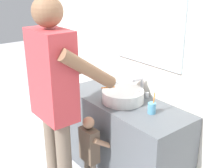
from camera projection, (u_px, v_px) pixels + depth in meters
The scene contains 7 objects.
back_wall at pixel (151, 42), 2.72m from camera, with size 4.40×0.10×2.70m.
vanity_cabinet at pixel (124, 140), 2.86m from camera, with size 1.33×0.54×0.84m, color #4C5156.
sink_basin at pixel (123, 96), 2.68m from camera, with size 0.39×0.39×0.11m.
faucet at pixel (141, 88), 2.81m from camera, with size 0.18×0.14×0.18m.
toothbrush_cup at pixel (152, 108), 2.45m from camera, with size 0.07×0.07×0.21m.
child_toddler at pixel (90, 149), 2.60m from camera, with size 0.25×0.25×0.80m.
adult_parent at pixel (55, 88), 2.34m from camera, with size 0.56×0.59×1.81m.
Camera 1 is at (1.86, -1.36, 1.94)m, focal length 46.55 mm.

